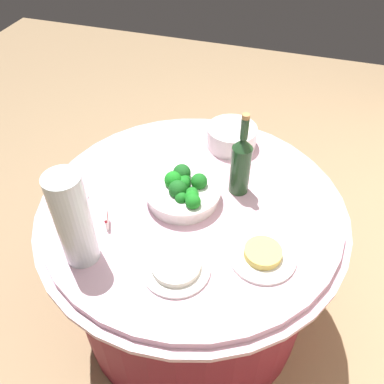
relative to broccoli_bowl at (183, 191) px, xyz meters
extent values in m
plane|color=#9E7F5B|center=(0.00, 0.03, -0.79)|extent=(6.00, 6.00, 0.00)
cylinder|color=maroon|center=(0.00, 0.03, -0.44)|extent=(1.01, 1.01, 0.69)
cylinder|color=#E0B2C6|center=(0.00, 0.03, -0.09)|extent=(1.16, 1.16, 0.02)
cylinder|color=#E0B2C6|center=(0.00, 0.03, -0.06)|extent=(1.10, 1.10, 0.03)
cylinder|color=white|center=(0.00, 0.00, -0.02)|extent=(0.26, 0.26, 0.05)
cylinder|color=white|center=(0.00, 0.00, 0.01)|extent=(0.28, 0.28, 0.01)
sphere|color=#195E1E|center=(0.03, -0.01, 0.03)|extent=(0.06, 0.06, 0.06)
sphere|color=#196A1E|center=(-0.03, 0.05, 0.03)|extent=(0.06, 0.06, 0.06)
sphere|color=#19801E|center=(0.05, 0.05, 0.03)|extent=(0.05, 0.05, 0.05)
sphere|color=#197A1E|center=(0.07, 0.06, 0.03)|extent=(0.05, 0.05, 0.05)
sphere|color=#196F1E|center=(-0.01, 0.00, 0.03)|extent=(0.05, 0.05, 0.05)
sphere|color=#196C1E|center=(0.06, 0.01, 0.02)|extent=(0.04, 0.04, 0.04)
sphere|color=#19791E|center=(-0.03, -0.01, 0.02)|extent=(0.05, 0.05, 0.05)
sphere|color=#19581E|center=(0.03, -0.01, 0.03)|extent=(0.07, 0.07, 0.07)
sphere|color=#19731E|center=(0.03, 0.04, 0.02)|extent=(0.05, 0.05, 0.05)
sphere|color=#19841E|center=(-0.01, -0.04, 0.04)|extent=(0.06, 0.06, 0.06)
sphere|color=#19591E|center=(-0.05, -0.02, 0.04)|extent=(0.07, 0.07, 0.07)
cylinder|color=white|center=(-0.38, 0.09, -0.04)|extent=(0.21, 0.21, 0.01)
cylinder|color=white|center=(-0.38, 0.09, -0.03)|extent=(0.21, 0.21, 0.01)
cylinder|color=white|center=(-0.38, 0.09, -0.02)|extent=(0.21, 0.21, 0.01)
cylinder|color=white|center=(-0.38, 0.09, -0.01)|extent=(0.21, 0.21, 0.01)
cylinder|color=white|center=(-0.38, 0.09, 0.00)|extent=(0.21, 0.21, 0.01)
cylinder|color=white|center=(-0.38, 0.09, 0.01)|extent=(0.21, 0.21, 0.01)
cylinder|color=white|center=(-0.38, 0.09, 0.02)|extent=(0.21, 0.21, 0.01)
cylinder|color=white|center=(-0.38, 0.09, 0.03)|extent=(0.21, 0.21, 0.01)
cylinder|color=white|center=(-0.38, 0.09, 0.04)|extent=(0.21, 0.21, 0.01)
cylinder|color=#204222|center=(-0.12, 0.18, 0.05)|extent=(0.07, 0.07, 0.20)
cone|color=#204222|center=(-0.12, 0.18, 0.17)|extent=(0.07, 0.07, 0.04)
cylinder|color=#204222|center=(-0.12, 0.18, 0.23)|extent=(0.03, 0.03, 0.08)
cylinder|color=#B2844C|center=(-0.12, 0.18, 0.28)|extent=(0.03, 0.03, 0.02)
cylinder|color=silver|center=(0.34, -0.23, 0.12)|extent=(0.11, 0.11, 0.34)
sphere|color=#E5B26B|center=(0.36, -0.23, -0.01)|extent=(0.06, 0.06, 0.06)
sphere|color=#E5B26B|center=(0.33, -0.21, -0.01)|extent=(0.06, 0.06, 0.06)
sphere|color=#E5B26B|center=(0.33, -0.25, -0.01)|extent=(0.06, 0.06, 0.06)
sphere|color=#72C64C|center=(0.35, -0.22, 0.05)|extent=(0.06, 0.06, 0.06)
sphere|color=#72C64C|center=(0.32, -0.22, 0.05)|extent=(0.06, 0.06, 0.06)
sphere|color=#72C64C|center=(0.34, -0.25, 0.05)|extent=(0.06, 0.06, 0.06)
sphere|color=red|center=(0.35, -0.21, 0.10)|extent=(0.06, 0.06, 0.06)
sphere|color=red|center=(0.32, -0.23, 0.10)|extent=(0.06, 0.06, 0.06)
sphere|color=red|center=(0.35, -0.25, 0.10)|extent=(0.06, 0.06, 0.06)
cylinder|color=silver|center=(0.17, -0.34, -0.04)|extent=(0.16, 0.02, 0.01)
cylinder|color=silver|center=(0.17, -0.38, -0.04)|extent=(0.16, 0.02, 0.01)
sphere|color=silver|center=(0.09, -0.36, -0.04)|extent=(0.01, 0.01, 0.01)
cylinder|color=white|center=(0.17, 0.33, -0.04)|extent=(0.22, 0.22, 0.01)
cylinder|color=#EACC60|center=(0.17, 0.33, -0.02)|extent=(0.12, 0.12, 0.03)
cylinder|color=white|center=(0.30, 0.08, -0.04)|extent=(0.22, 0.22, 0.01)
cylinder|color=white|center=(0.30, 0.08, -0.02)|extent=(0.16, 0.16, 0.02)
cube|color=white|center=(0.20, -0.21, -0.02)|extent=(0.05, 0.03, 0.05)
cube|color=maroon|center=(0.20, -0.21, 0.00)|extent=(0.05, 0.03, 0.01)
camera|label=1|loc=(1.01, 0.35, 1.02)|focal=38.13mm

